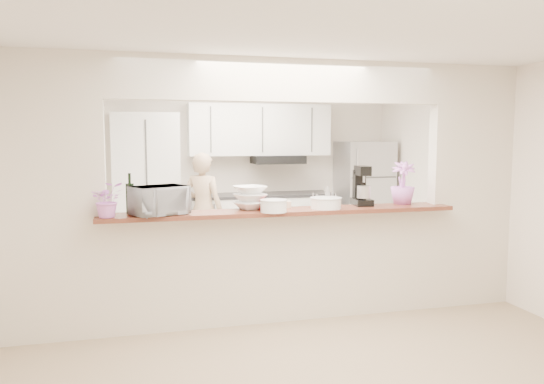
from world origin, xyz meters
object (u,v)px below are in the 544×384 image
object	(u,v)px
toaster_oven	(159,200)
stand_mixer	(362,188)
person	(203,210)
refrigerator	(364,197)

from	to	relation	value
toaster_oven	stand_mixer	xyz separation A→B (m)	(2.00, 0.16, 0.05)
toaster_oven	person	bearing A→B (deg)	49.14
person	stand_mixer	bearing A→B (deg)	154.03
toaster_oven	stand_mixer	bearing A→B (deg)	-20.28
refrigerator	stand_mixer	distance (m)	2.88
refrigerator	toaster_oven	distance (m)	4.24
person	refrigerator	bearing A→B (deg)	-138.56
toaster_oven	person	xyz separation A→B (m)	(0.68, 2.40, -0.44)
refrigerator	toaster_oven	bearing A→B (deg)	-139.33
stand_mixer	person	size ratio (longest dim) A/B	0.25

